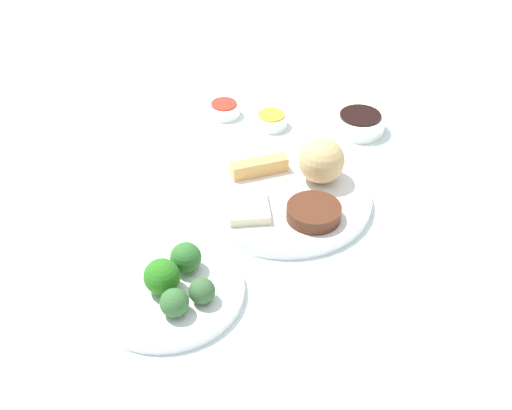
# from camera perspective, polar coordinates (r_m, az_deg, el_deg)

# --- Properties ---
(tabletop) EXTENTS (2.20, 2.20, 0.02)m
(tabletop) POSITION_cam_1_polar(r_m,az_deg,el_deg) (1.13, 3.45, 0.64)
(tabletop) COLOR white
(tabletop) RESTS_ON ground
(main_plate) EXTENTS (0.29, 0.29, 0.02)m
(main_plate) POSITION_cam_1_polar(r_m,az_deg,el_deg) (1.10, 2.51, 0.58)
(main_plate) COLOR white
(main_plate) RESTS_ON tabletop
(rice_scoop) EXTENTS (0.08, 0.08, 0.08)m
(rice_scoop) POSITION_cam_1_polar(r_m,az_deg,el_deg) (1.11, 5.66, 3.84)
(rice_scoop) COLOR tan
(rice_scoop) RESTS_ON main_plate
(spring_roll) EXTENTS (0.03, 0.10, 0.03)m
(spring_roll) POSITION_cam_1_polar(r_m,az_deg,el_deg) (1.14, 0.29, 3.31)
(spring_roll) COLOR tan
(spring_roll) RESTS_ON main_plate
(crab_rangoon_wonton) EXTENTS (0.09, 0.08, 0.02)m
(crab_rangoon_wonton) POSITION_cam_1_polar(r_m,az_deg,el_deg) (1.06, -0.69, -0.16)
(crab_rangoon_wonton) COLOR beige
(crab_rangoon_wonton) RESTS_ON main_plate
(stir_fry_heap) EXTENTS (0.09, 0.09, 0.02)m
(stir_fry_heap) POSITION_cam_1_polar(r_m,az_deg,el_deg) (1.04, 4.99, -0.63)
(stir_fry_heap) COLOR #4D2616
(stir_fry_heap) RESTS_ON main_plate
(broccoli_plate) EXTENTS (0.22, 0.22, 0.01)m
(broccoli_plate) POSITION_cam_1_polar(r_m,az_deg,el_deg) (0.95, -7.67, -7.31)
(broccoli_plate) COLOR white
(broccoli_plate) RESTS_ON tabletop
(broccoli_floret_0) EXTENTS (0.05, 0.05, 0.05)m
(broccoli_floret_0) POSITION_cam_1_polar(r_m,az_deg,el_deg) (0.92, -8.10, -6.13)
(broccoli_floret_0) COLOR #27711A
(broccoli_floret_0) RESTS_ON broccoli_plate
(broccoli_floret_1) EXTENTS (0.05, 0.05, 0.05)m
(broccoli_floret_1) POSITION_cam_1_polar(r_m,az_deg,el_deg) (0.95, -6.06, -4.53)
(broccoli_floret_1) COLOR #2D662A
(broccoli_floret_1) RESTS_ON broccoli_plate
(broccoli_floret_2) EXTENTS (0.04, 0.04, 0.04)m
(broccoli_floret_2) POSITION_cam_1_polar(r_m,az_deg,el_deg) (0.90, -7.05, -8.37)
(broccoli_floret_2) COLOR #336431
(broccoli_floret_2) RESTS_ON broccoli_plate
(broccoli_floret_3) EXTENTS (0.04, 0.04, 0.04)m
(broccoli_floret_3) POSITION_cam_1_polar(r_m,az_deg,el_deg) (0.91, -4.68, -7.39)
(broccoli_floret_3) COLOR #365D33
(broccoli_floret_3) RESTS_ON broccoli_plate
(soy_sauce_bowl) EXTENTS (0.10, 0.10, 0.03)m
(soy_sauce_bowl) POSITION_cam_1_polar(r_m,az_deg,el_deg) (1.30, 8.91, 6.94)
(soy_sauce_bowl) COLOR white
(soy_sauce_bowl) RESTS_ON tabletop
(soy_sauce_bowl_liquid) EXTENTS (0.08, 0.08, 0.00)m
(soy_sauce_bowl_liquid) POSITION_cam_1_polar(r_m,az_deg,el_deg) (1.29, 8.99, 7.63)
(soy_sauce_bowl_liquid) COLOR black
(soy_sauce_bowl_liquid) RESTS_ON soy_sauce_bowl
(sauce_ramekin_sweet_and_sour) EXTENTS (0.06, 0.06, 0.02)m
(sauce_ramekin_sweet_and_sour) POSITION_cam_1_polar(r_m,az_deg,el_deg) (1.33, -2.76, 8.17)
(sauce_ramekin_sweet_and_sour) COLOR white
(sauce_ramekin_sweet_and_sour) RESTS_ON tabletop
(sauce_ramekin_sweet_and_sour_liquid) EXTENTS (0.05, 0.05, 0.00)m
(sauce_ramekin_sweet_and_sour_liquid) POSITION_cam_1_polar(r_m,az_deg,el_deg) (1.33, -2.78, 8.69)
(sauce_ramekin_sweet_and_sour_liquid) COLOR red
(sauce_ramekin_sweet_and_sour_liquid) RESTS_ON sauce_ramekin_sweet_and_sour
(sauce_ramekin_hot_mustard) EXTENTS (0.06, 0.06, 0.02)m
(sauce_ramekin_hot_mustard) POSITION_cam_1_polar(r_m,az_deg,el_deg) (1.30, 1.32, 7.25)
(sauce_ramekin_hot_mustard) COLOR white
(sauce_ramekin_hot_mustard) RESTS_ON tabletop
(sauce_ramekin_hot_mustard_liquid) EXTENTS (0.05, 0.05, 0.00)m
(sauce_ramekin_hot_mustard_liquid) POSITION_cam_1_polar(r_m,az_deg,el_deg) (1.29, 1.32, 7.78)
(sauce_ramekin_hot_mustard_liquid) COLOR yellow
(sauce_ramekin_hot_mustard_liquid) RESTS_ON sauce_ramekin_hot_mustard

